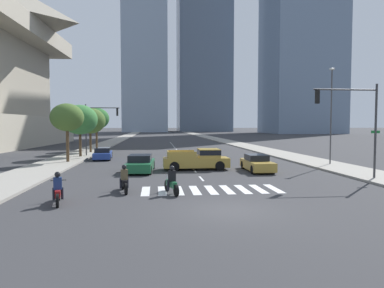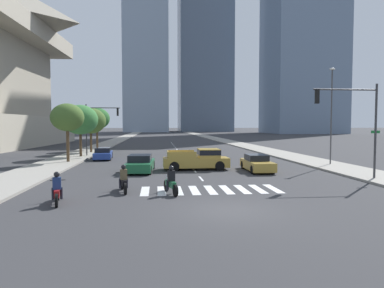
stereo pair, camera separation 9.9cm
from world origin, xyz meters
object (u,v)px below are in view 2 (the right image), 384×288
sedan_blue_0 (103,154)px  street_lamp_east (331,109)px  pickup_truck (199,160)px  traffic_signal_far (99,121)px  motorcycle_third (124,181)px  street_tree_second (80,120)px  motorcycle_trailing (57,191)px  street_tree_fourth (97,119)px  street_tree_nearest (67,118)px  sedan_green_2 (140,164)px  traffic_signal_near (353,114)px  sedan_gold_1 (257,163)px  street_tree_third (91,121)px  motorcycle_lead (171,183)px

sedan_blue_0 → street_lamp_east: size_ratio=0.57×
sedan_blue_0 → street_lamp_east: 22.76m
pickup_truck → traffic_signal_far: (-9.93, 12.60, 3.28)m
motorcycle_third → street_tree_second: (-6.53, 20.19, 3.58)m
motorcycle_trailing → street_tree_fourth: 33.78m
street_tree_nearest → traffic_signal_far: bearing=75.1°
street_tree_nearest → motorcycle_trailing: bearing=-77.6°
sedan_green_2 → street_tree_second: size_ratio=0.87×
traffic_signal_near → street_lamp_east: size_ratio=0.72×
motorcycle_third → sedan_green_2: 8.04m
street_tree_nearest → motorcycle_third: bearing=-66.0°
traffic_signal_far → street_lamp_east: street_lamp_east is taller
motorcycle_third → sedan_gold_1: 12.16m
sedan_gold_1 → street_tree_fourth: (-16.11, 23.35, 3.88)m
sedan_gold_1 → street_lamp_east: 9.17m
motorcycle_third → sedan_gold_1: bearing=-63.8°
street_tree_second → street_tree_third: (0.00, 6.01, -0.06)m
sedan_gold_1 → street_tree_second: (-16.11, 12.71, 3.57)m
motorcycle_trailing → pickup_truck: 13.84m
motorcycle_lead → pickup_truck: bearing=-30.8°
motorcycle_lead → street_tree_nearest: size_ratio=0.39×
traffic_signal_near → street_tree_second: 27.48m
motorcycle_trailing → sedan_blue_0: bearing=-10.2°
motorcycle_lead → sedan_blue_0: motorcycle_lead is taller
sedan_blue_0 → traffic_signal_near: traffic_signal_near is taller
sedan_blue_0 → sedan_gold_1: bearing=-132.8°
motorcycle_third → street_tree_fourth: bearing=0.2°
traffic_signal_far → motorcycle_trailing: bearing=-85.2°
motorcycle_trailing → sedan_gold_1: size_ratio=0.46×
street_tree_fourth → motorcycle_third: bearing=-78.0°
motorcycle_third → street_tree_second: size_ratio=0.38×
motorcycle_trailing → sedan_gold_1: motorcycle_trailing is taller
street_tree_second → street_tree_fourth: (0.00, 10.64, 0.31)m
motorcycle_third → pickup_truck: bearing=-42.2°
sedan_gold_1 → street_tree_fourth: size_ratio=0.78×
street_tree_nearest → street_tree_second: size_ratio=0.97×
sedan_gold_1 → traffic_signal_near: size_ratio=0.75×
sedan_green_2 → traffic_signal_far: traffic_signal_far is taller
sedan_green_2 → pickup_truck: bearing=-76.9°
pickup_truck → street_tree_third: size_ratio=0.94×
motorcycle_trailing → street_tree_third: street_tree_third is taller
traffic_signal_far → street_tree_second: traffic_signal_far is taller
motorcycle_trailing → sedan_green_2: (3.29, 10.54, 0.03)m
traffic_signal_far → street_tree_second: size_ratio=1.02×
street_lamp_east → street_tree_fourth: street_lamp_east is taller
motorcycle_lead → street_tree_third: 28.64m
pickup_truck → sedan_gold_1: bearing=-17.3°
traffic_signal_far → street_tree_second: 2.17m
street_tree_third → traffic_signal_far: bearing=-69.5°
street_tree_nearest → sedan_gold_1: bearing=-24.1°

